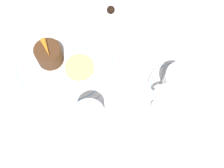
% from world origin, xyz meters
% --- Properties ---
extents(ground_plane, '(3.00, 3.00, 0.00)m').
position_xyz_m(ground_plane, '(0.00, 0.00, 0.00)').
color(ground_plane, white).
extents(dinner_plate, '(0.26, 0.26, 0.01)m').
position_xyz_m(dinner_plate, '(0.00, -0.03, 0.01)').
color(dinner_plate, white).
rests_on(dinner_plate, ground_plane).
extents(saucer, '(0.13, 0.13, 0.01)m').
position_xyz_m(saucer, '(-0.23, 0.13, 0.01)').
color(saucer, white).
rests_on(saucer, ground_plane).
extents(coffee_cup, '(0.10, 0.08, 0.06)m').
position_xyz_m(coffee_cup, '(-0.23, 0.14, 0.04)').
color(coffee_cup, white).
rests_on(coffee_cup, saucer).
extents(spoon, '(0.09, 0.10, 0.00)m').
position_xyz_m(spoon, '(-0.18, 0.13, 0.01)').
color(spoon, silver).
rests_on(spoon, saucer).
extents(wine_glass, '(0.07, 0.07, 0.12)m').
position_xyz_m(wine_glass, '(-0.01, 0.16, 0.08)').
color(wine_glass, silver).
rests_on(wine_glass, ground_plane).
extents(fork, '(0.03, 0.17, 0.01)m').
position_xyz_m(fork, '(-0.18, -0.01, 0.00)').
color(fork, silver).
rests_on(fork, ground_plane).
extents(dessert_cake, '(0.06, 0.06, 0.05)m').
position_xyz_m(dessert_cake, '(0.03, -0.04, 0.04)').
color(dessert_cake, '#4C2D19').
rests_on(dessert_cake, dinner_plate).
extents(carrot_garnish, '(0.02, 0.05, 0.01)m').
position_xyz_m(carrot_garnish, '(0.03, -0.04, 0.07)').
color(carrot_garnish, orange).
rests_on(carrot_garnish, dessert_cake).
extents(pineapple_slice, '(0.07, 0.07, 0.01)m').
position_xyz_m(pineapple_slice, '(-0.03, 0.01, 0.02)').
color(pineapple_slice, '#EFE075').
rests_on(pineapple_slice, dinner_plate).
extents(chocolate_truffle, '(0.02, 0.02, 0.02)m').
position_xyz_m(chocolate_truffle, '(-0.16, -0.13, 0.01)').
color(chocolate_truffle, black).
rests_on(chocolate_truffle, ground_plane).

